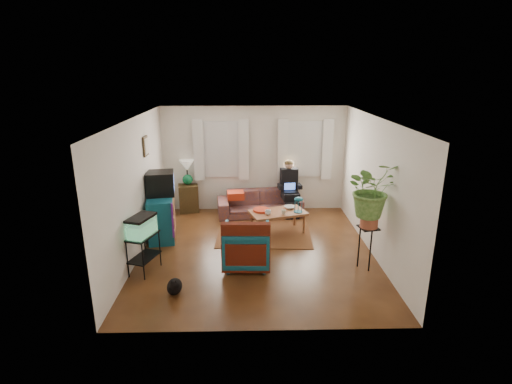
{
  "coord_description": "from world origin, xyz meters",
  "views": [
    {
      "loc": [
        -0.19,
        -7.18,
        3.46
      ],
      "look_at": [
        0.0,
        0.4,
        1.1
      ],
      "focal_mm": 28.0,
      "sensor_mm": 36.0,
      "label": 1
    }
  ],
  "objects_px": {
    "sofa": "(260,199)",
    "dresser": "(161,217)",
    "armchair": "(247,244)",
    "coffee_table": "(278,222)",
    "plant_stand": "(367,247)",
    "side_table": "(189,198)",
    "aquarium_stand": "(144,253)"
  },
  "relations": [
    {
      "from": "dresser",
      "to": "plant_stand",
      "type": "distance_m",
      "value": 4.2
    },
    {
      "from": "armchair",
      "to": "plant_stand",
      "type": "relative_size",
      "value": 1.06
    },
    {
      "from": "aquarium_stand",
      "to": "coffee_table",
      "type": "height_order",
      "value": "aquarium_stand"
    },
    {
      "from": "sofa",
      "to": "dresser",
      "type": "height_order",
      "value": "dresser"
    },
    {
      "from": "armchair",
      "to": "coffee_table",
      "type": "relative_size",
      "value": 0.71
    },
    {
      "from": "aquarium_stand",
      "to": "plant_stand",
      "type": "relative_size",
      "value": 0.87
    },
    {
      "from": "side_table",
      "to": "plant_stand",
      "type": "distance_m",
      "value": 4.76
    },
    {
      "from": "aquarium_stand",
      "to": "side_table",
      "type": "bearing_deg",
      "value": 102.43
    },
    {
      "from": "side_table",
      "to": "coffee_table",
      "type": "relative_size",
      "value": 0.58
    },
    {
      "from": "sofa",
      "to": "side_table",
      "type": "bearing_deg",
      "value": 162.89
    },
    {
      "from": "sofa",
      "to": "dresser",
      "type": "bearing_deg",
      "value": -154.7
    },
    {
      "from": "armchair",
      "to": "plant_stand",
      "type": "bearing_deg",
      "value": 178.08
    },
    {
      "from": "dresser",
      "to": "sofa",
      "type": "bearing_deg",
      "value": 22.69
    },
    {
      "from": "dresser",
      "to": "aquarium_stand",
      "type": "xyz_separation_m",
      "value": [
        -0.01,
        -1.5,
        -0.12
      ]
    },
    {
      "from": "side_table",
      "to": "plant_stand",
      "type": "xyz_separation_m",
      "value": [
        3.6,
        -3.11,
        0.05
      ]
    },
    {
      "from": "sofa",
      "to": "side_table",
      "type": "height_order",
      "value": "sofa"
    },
    {
      "from": "side_table",
      "to": "dresser",
      "type": "bearing_deg",
      "value": -101.66
    },
    {
      "from": "sofa",
      "to": "coffee_table",
      "type": "relative_size",
      "value": 1.73
    },
    {
      "from": "dresser",
      "to": "armchair",
      "type": "bearing_deg",
      "value": -45.12
    },
    {
      "from": "aquarium_stand",
      "to": "armchair",
      "type": "xyz_separation_m",
      "value": [
        1.8,
        0.19,
        0.08
      ]
    },
    {
      "from": "coffee_table",
      "to": "side_table",
      "type": "bearing_deg",
      "value": 128.06
    },
    {
      "from": "sofa",
      "to": "armchair",
      "type": "relative_size",
      "value": 2.43
    },
    {
      "from": "sofa",
      "to": "dresser",
      "type": "relative_size",
      "value": 1.99
    },
    {
      "from": "dresser",
      "to": "aquarium_stand",
      "type": "bearing_deg",
      "value": -99.4
    },
    {
      "from": "plant_stand",
      "to": "dresser",
      "type": "bearing_deg",
      "value": 159.67
    },
    {
      "from": "side_table",
      "to": "aquarium_stand",
      "type": "distance_m",
      "value": 3.17
    },
    {
      "from": "sofa",
      "to": "coffee_table",
      "type": "xyz_separation_m",
      "value": [
        0.36,
        -1.13,
        -0.15
      ]
    },
    {
      "from": "dresser",
      "to": "coffee_table",
      "type": "xyz_separation_m",
      "value": [
        2.48,
        0.18,
        -0.22
      ]
    },
    {
      "from": "side_table",
      "to": "sofa",
      "type": "bearing_deg",
      "value": -10.7
    },
    {
      "from": "coffee_table",
      "to": "plant_stand",
      "type": "distance_m",
      "value": 2.21
    },
    {
      "from": "armchair",
      "to": "plant_stand",
      "type": "height_order",
      "value": "armchair"
    },
    {
      "from": "sofa",
      "to": "armchair",
      "type": "bearing_deg",
      "value": -103.53
    }
  ]
}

